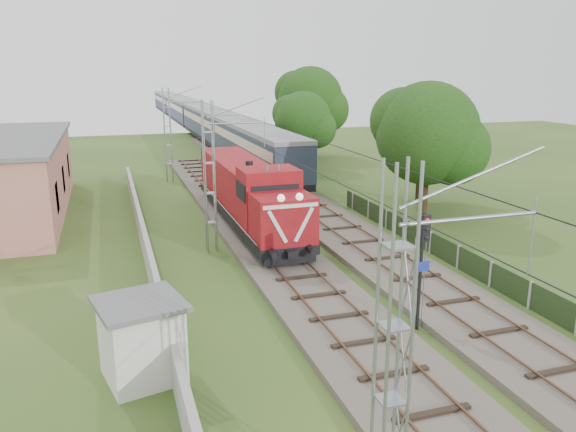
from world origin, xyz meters
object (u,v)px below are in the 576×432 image
object	(u,v)px
signal_post	(423,251)
relay_hut	(142,339)
coach_rake	(194,115)
locomotive	(248,192)

from	to	relation	value
signal_post	relay_hut	world-z (taller)	signal_post
signal_post	relay_hut	size ratio (longest dim) A/B	1.49
signal_post	coach_rake	bearing A→B (deg)	88.09
coach_rake	signal_post	xyz separation A→B (m)	(-2.34, -70.12, 0.45)
signal_post	relay_hut	distance (m)	10.22
coach_rake	signal_post	bearing A→B (deg)	-91.91
locomotive	signal_post	distance (m)	15.99
locomotive	relay_hut	bearing A→B (deg)	-114.81
coach_rake	relay_hut	bearing A→B (deg)	-99.99
coach_rake	relay_hut	distance (m)	71.48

